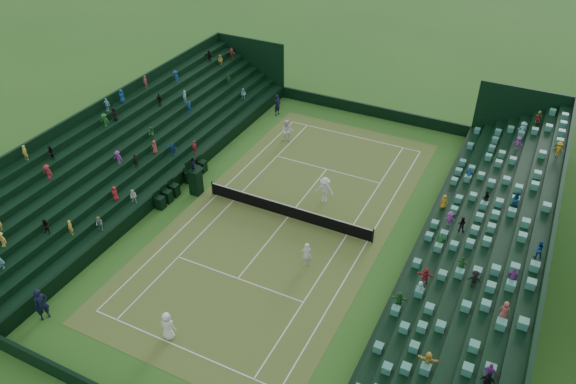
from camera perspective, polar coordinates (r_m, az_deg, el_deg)
The scene contains 16 objects.
ground at distance 36.59m, azimuth 0.00°, elevation -2.56°, with size 160.00×160.00×0.00m, color #2B6820.
court_surface at distance 36.59m, azimuth 0.00°, elevation -2.55°, with size 12.97×26.77×0.01m, color #3A6F25.
perimeter_wall_north at distance 48.91m, azimuth 8.40°, elevation 8.19°, with size 17.17×0.20×1.00m, color black.
perimeter_wall_east at distance 34.21m, azimuth 12.90°, elevation -5.71°, with size 0.20×31.77×1.00m, color black.
perimeter_wall_west at distance 40.10m, azimuth -10.92°, elevation 1.36°, with size 0.20×31.77×1.00m, color black.
north_grandstand at distance 33.26m, azimuth 20.06°, elevation -6.25°, with size 6.60×32.00×4.90m.
south_grandstand at distance 41.94m, azimuth -15.72°, elevation 3.94°, with size 6.60×32.00×4.90m.
tennis_net at distance 36.27m, azimuth 0.00°, elevation -1.90°, with size 11.67×0.10×1.06m.
umpire_chair at distance 38.60m, azimuth -9.41°, elevation 1.41°, with size 0.93×0.93×2.91m.
courtside_chairs at distance 39.63m, azimuth -10.71°, elevation 0.90°, with size 0.57×5.54×1.25m.
player_near_west at distance 29.35m, azimuth -12.14°, elevation -13.14°, with size 0.82×0.54×1.68m, color white.
player_near_east at distance 32.56m, azimuth 1.90°, elevation -6.34°, with size 0.60×0.39×1.65m, color white.
player_far_west at distance 44.32m, azimuth -0.06°, elevation 6.20°, with size 0.90×0.70×1.86m, color white.
player_far_east at distance 37.52m, azimuth 3.75°, elevation 0.22°, with size 1.22×0.71×1.89m, color white.
line_judge_north at distance 48.42m, azimuth -1.09°, elevation 8.85°, with size 0.67×0.44×1.85m, color black.
line_judge_south at distance 32.16m, azimuth -23.76°, elevation -10.39°, with size 0.71×0.47×1.96m, color black.
Camera 1 is at (12.89, -25.91, 22.39)m, focal length 35.00 mm.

